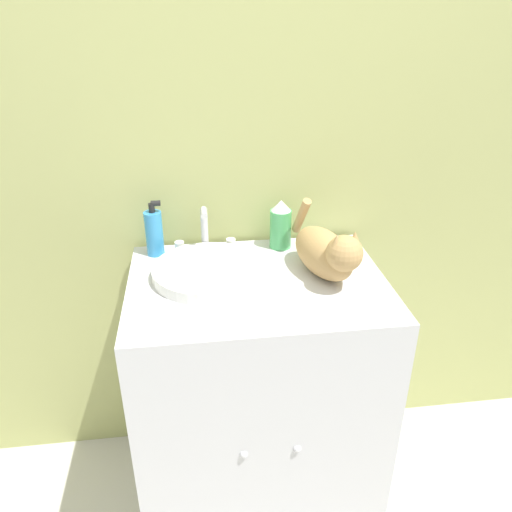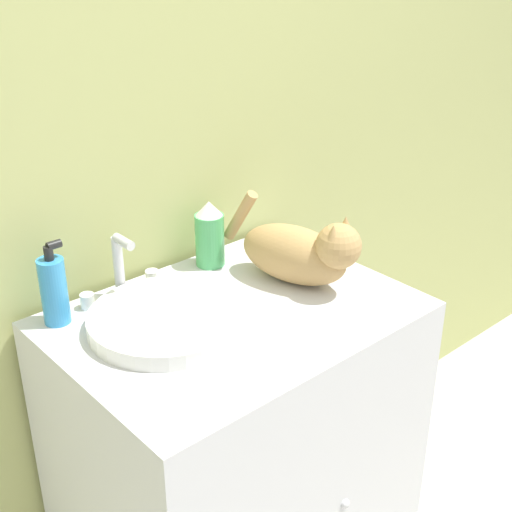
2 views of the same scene
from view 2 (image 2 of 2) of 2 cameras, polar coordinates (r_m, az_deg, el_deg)
wall_back at (r=1.70m, az=-9.20°, el=10.18°), size 6.00×0.05×2.50m
vanity_cabinet at (r=1.85m, az=-1.54°, el=-16.57°), size 0.78×0.59×0.90m
sink_basin at (r=1.54m, az=-7.14°, el=-5.09°), size 0.34×0.34×0.04m
faucet at (r=1.65m, az=-10.81°, el=-1.24°), size 0.21×0.08×0.16m
cat at (r=1.68m, az=3.65°, el=0.36°), size 0.19×0.38×0.20m
soap_bottle at (r=1.57m, az=-15.87°, el=-2.60°), size 0.06×0.06×0.19m
spray_bottle at (r=1.76m, az=-3.73°, el=1.74°), size 0.07×0.07×0.17m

